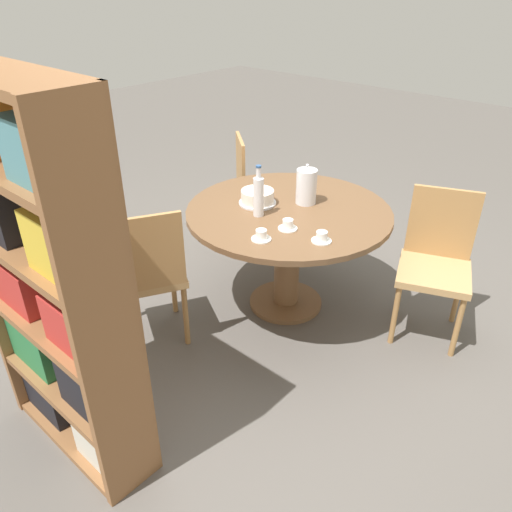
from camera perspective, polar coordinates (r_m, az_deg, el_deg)
The scene contains 12 objects.
ground_plane at distance 3.52m, azimuth 3.38°, elevation -5.41°, with size 14.00×14.00×0.00m, color #56514C.
dining_table at distance 3.22m, azimuth 3.68°, elevation 2.90°, with size 1.30×1.30×0.72m.
chair_a at distance 3.23m, azimuth 19.85°, elevation -0.55°, with size 0.55×0.55×0.91m.
chair_b at distance 4.07m, azimuth 0.14°, elevation 7.69°, with size 0.59×0.59×0.91m.
chair_c at distance 3.00m, azimuth -12.27°, elevation -1.83°, with size 0.57×0.57×0.91m.
bookshelf at distance 2.28m, azimuth -21.85°, elevation -4.20°, with size 0.87×0.28×1.75m.
coffee_pot at distance 3.21m, azimuth 5.78°, elevation 8.04°, with size 0.13×0.13×0.26m.
water_bottle at distance 3.02m, azimuth 0.29°, elevation 6.93°, with size 0.06×0.06×0.32m.
cake_main at distance 3.21m, azimuth 0.17°, elevation 6.73°, with size 0.24×0.24×0.09m.
cup_a at distance 2.77m, azimuth 0.61°, elevation 2.32°, with size 0.11×0.11×0.06m.
cup_b at distance 2.78m, azimuth 7.51°, elevation 2.11°, with size 0.11×0.11×0.06m.
cup_c at distance 2.90m, azimuth 3.66°, elevation 3.52°, with size 0.11×0.11×0.06m.
Camera 1 is at (-1.75, 2.28, 2.04)m, focal length 35.00 mm.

